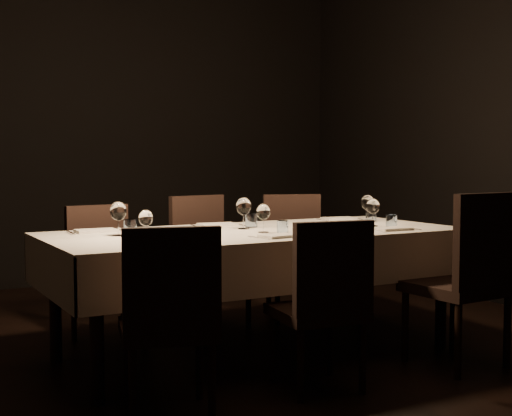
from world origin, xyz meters
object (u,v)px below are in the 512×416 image
chair_near_left (170,313)px  chair_near_center (324,297)px  dining_table (256,243)px  chair_far_right (295,250)px  chair_near_right (468,273)px  chair_far_center (206,254)px  chair_far_left (103,266)px

chair_near_left → chair_near_center: bearing=-166.0°
dining_table → chair_far_right: (0.76, 0.76, -0.17)m
chair_near_center → chair_near_right: (0.96, -0.05, 0.06)m
chair_near_left → chair_far_center: bearing=-104.7°
chair_near_left → chair_far_left: 1.58m
chair_far_center → chair_far_right: chair_far_center is taller
dining_table → chair_far_left: bearing=133.0°
chair_far_center → chair_far_right: 0.71m
chair_near_left → chair_near_right: 1.80m
chair_near_right → chair_far_center: size_ratio=1.09×
chair_near_left → chair_far_left: size_ratio=1.01×
dining_table → chair_near_left: (-0.89, -0.79, -0.19)m
chair_far_left → chair_far_center: size_ratio=0.96×
chair_far_center → chair_near_right: bearing=-72.7°
chair_near_center → chair_far_center: (0.11, 1.66, 0.02)m
chair_far_center → chair_near_left: bearing=-129.0°
chair_far_left → chair_far_center: chair_far_center is taller
chair_far_left → chair_far_right: 1.48m
dining_table → chair_near_right: size_ratio=2.49×
chair_far_center → chair_far_right: size_ratio=1.01×
chair_near_center → chair_near_right: chair_near_right is taller
chair_near_left → chair_near_right: size_ratio=0.89×
dining_table → chair_far_center: 0.87m
chair_near_left → chair_far_right: (1.65, 1.55, 0.01)m
dining_table → chair_near_center: bearing=-93.8°
dining_table → chair_far_center: chair_far_center is taller
chair_near_left → chair_far_left: (0.17, 1.57, -0.01)m
chair_near_right → chair_far_left: chair_near_right is taller
chair_near_right → chair_far_left: 2.30m
chair_near_left → chair_near_center: chair_near_left is taller
dining_table → chair_far_center: size_ratio=2.70×
dining_table → chair_far_right: size_ratio=2.72×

